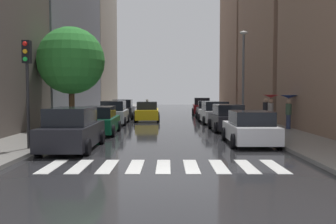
{
  "coord_description": "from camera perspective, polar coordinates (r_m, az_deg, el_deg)",
  "views": [
    {
      "loc": [
        0.15,
        -9.61,
        2.4
      ],
      "look_at": [
        0.27,
        16.7,
        0.95
      ],
      "focal_mm": 38.24,
      "sensor_mm": 36.0,
      "label": 1
    }
  ],
  "objects": [
    {
      "name": "parked_car_left_second",
      "position": [
        20.91,
        -11.12,
        -1.43
      ],
      "size": [
        2.16,
        4.39,
        1.6
      ],
      "rotation": [
        0.0,
        0.0,
        1.59
      ],
      "color": "#0C4C2D",
      "rests_on": "ground"
    },
    {
      "name": "parked_car_right_fifth",
      "position": [
        38.65,
        5.1,
        0.84
      ],
      "size": [
        2.15,
        4.4,
        1.82
      ],
      "rotation": [
        0.0,
        0.0,
        1.53
      ],
      "color": "maroon",
      "rests_on": "ground"
    },
    {
      "name": "crosswalk_stripes",
      "position": [
        11.69,
        -1.0,
        -8.66
      ],
      "size": [
        7.65,
        2.2,
        0.01
      ],
      "color": "silver",
      "rests_on": "ground"
    },
    {
      "name": "parked_car_right_second",
      "position": [
        22.69,
        9.19,
        -1.0
      ],
      "size": [
        2.12,
        4.06,
        1.64
      ],
      "rotation": [
        0.0,
        0.0,
        1.6
      ],
      "color": "black",
      "rests_on": "ground"
    },
    {
      "name": "sidewalk_left",
      "position": [
        34.34,
        -11.43,
        -0.78
      ],
      "size": [
        3.0,
        72.0,
        0.15
      ],
      "primitive_type": "cube",
      "color": "gray",
      "rests_on": "ground"
    },
    {
      "name": "building_right_far",
      "position": [
        49.95,
        12.61,
        12.92
      ],
      "size": [
        6.0,
        13.39,
        21.87
      ],
      "primitive_type": "cube",
      "color": "#8C6B56",
      "rests_on": "ground"
    },
    {
      "name": "sidewalk_right",
      "position": [
        34.29,
        10.41,
        -0.78
      ],
      "size": [
        3.0,
        72.0,
        0.15
      ],
      "primitive_type": "cube",
      "color": "gray",
      "rests_on": "ground"
    },
    {
      "name": "lamp_post_right",
      "position": [
        26.32,
        11.66,
        6.54
      ],
      "size": [
        0.6,
        0.28,
        6.61
      ],
      "color": "#595B60",
      "rests_on": "sidewalk_right"
    },
    {
      "name": "parked_car_right_nearest",
      "position": [
        16.97,
        12.69,
        -2.57
      ],
      "size": [
        2.16,
        4.08,
        1.54
      ],
      "rotation": [
        0.0,
        0.0,
        1.57
      ],
      "color": "silver",
      "rests_on": "ground"
    },
    {
      "name": "taxi_midroad",
      "position": [
        30.19,
        -3.59,
        0.05
      ],
      "size": [
        2.18,
        4.4,
        1.81
      ],
      "rotation": [
        0.0,
        0.0,
        1.6
      ],
      "color": "yellow",
      "rests_on": "ground"
    },
    {
      "name": "building_left_mid",
      "position": [
        36.99,
        -18.53,
        15.87
      ],
      "size": [
        6.0,
        18.03,
        21.28
      ],
      "primitive_type": "cube",
      "color": "slate",
      "rests_on": "ground"
    },
    {
      "name": "pedestrian_foreground",
      "position": [
        23.45,
        15.79,
        1.27
      ],
      "size": [
        1.02,
        1.02,
        2.1
      ],
      "rotation": [
        0.0,
        0.0,
        5.56
      ],
      "color": "navy",
      "rests_on": "sidewalk_right"
    },
    {
      "name": "street_tree_left",
      "position": [
        23.5,
        -15.44,
        7.88
      ],
      "size": [
        4.21,
        4.21,
        6.35
      ],
      "color": "#513823",
      "rests_on": "sidewalk_left"
    },
    {
      "name": "parked_car_left_third",
      "position": [
        27.31,
        -8.86,
        -0.2
      ],
      "size": [
        2.14,
        4.39,
        1.76
      ],
      "rotation": [
        0.0,
        0.0,
        1.6
      ],
      "color": "#B2B7BF",
      "rests_on": "ground"
    },
    {
      "name": "parked_car_left_fourth",
      "position": [
        32.95,
        -7.44,
        0.37
      ],
      "size": [
        2.16,
        4.5,
        1.75
      ],
      "rotation": [
        0.0,
        0.0,
        1.6
      ],
      "color": "black",
      "rests_on": "ground"
    },
    {
      "name": "parked_car_left_nearest",
      "position": [
        15.55,
        -15.23,
        -2.77
      ],
      "size": [
        2.1,
        4.67,
        1.77
      ],
      "rotation": [
        0.0,
        0.0,
        1.57
      ],
      "color": "black",
      "rests_on": "ground"
    },
    {
      "name": "pedestrian_near_tree",
      "position": [
        25.92,
        14.99,
        0.21
      ],
      "size": [
        0.36,
        0.36,
        1.82
      ],
      "rotation": [
        0.0,
        0.0,
        3.96
      ],
      "color": "navy",
      "rests_on": "sidewalk_right"
    },
    {
      "name": "traffic_light_left_corner",
      "position": [
        15.33,
        -21.82,
        6.25
      ],
      "size": [
        0.3,
        0.42,
        4.3
      ],
      "color": "black",
      "rests_on": "sidewalk_left"
    },
    {
      "name": "building_left_far",
      "position": [
        52.54,
        -12.82,
        12.61
      ],
      "size": [
        6.0,
        14.11,
        22.19
      ],
      "primitive_type": "cube",
      "color": "#9E9384",
      "rests_on": "ground"
    },
    {
      "name": "parked_car_right_fourth",
      "position": [
        33.4,
        6.06,
        0.31
      ],
      "size": [
        2.33,
        4.79,
        1.59
      ],
      "rotation": [
        0.0,
        0.0,
        1.52
      ],
      "color": "black",
      "rests_on": "ground"
    },
    {
      "name": "parked_car_right_third",
      "position": [
        27.95,
        7.13,
        -0.16
      ],
      "size": [
        2.32,
        4.31,
        1.7
      ],
      "rotation": [
        0.0,
        0.0,
        1.62
      ],
      "color": "silver",
      "rests_on": "ground"
    },
    {
      "name": "ground_plane",
      "position": [
        33.7,
        -0.51,
        -0.96
      ],
      "size": [
        28.0,
        72.0,
        0.04
      ],
      "primitive_type": "cube",
      "color": "#252527"
    },
    {
      "name": "pedestrian_by_kerb",
      "position": [
        23.26,
        18.42,
        1.18
      ],
      "size": [
        1.03,
        1.03,
        2.08
      ],
      "rotation": [
        0.0,
        0.0,
        2.17
      ],
      "color": "navy",
      "rests_on": "sidewalk_right"
    }
  ]
}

